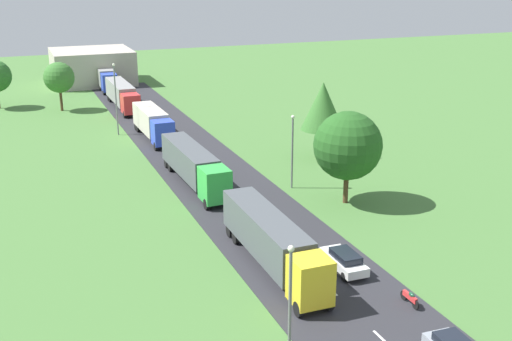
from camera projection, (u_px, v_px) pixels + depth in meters
name	position (u px, v px, depth m)	size (l,w,h in m)	color
road	(262.00, 224.00, 54.09)	(10.00, 140.00, 0.06)	#2B2B30
lane_marking_centre	(271.00, 232.00, 52.34)	(0.16, 124.64, 0.01)	white
truck_lead	(272.00, 240.00, 45.68)	(2.55, 14.67, 3.68)	yellow
truck_second	(194.00, 165.00, 62.87)	(2.84, 15.04, 3.59)	green
truck_third	(153.00, 122.00, 79.54)	(2.71, 11.79, 3.65)	blue
truck_fourth	(122.00, 94.00, 96.49)	(2.64, 14.78, 3.66)	red
truck_fifth	(104.00, 76.00, 112.07)	(2.72, 14.53, 3.59)	blue
car_second	(344.00, 260.00, 45.62)	(1.79, 4.45, 1.48)	white
motorcycle_courier	(410.00, 298.00, 41.13)	(0.28, 1.94, 0.91)	black
lamppost_lead	(290.00, 301.00, 33.61)	(0.36, 0.36, 7.37)	slate
lamppost_second	(292.00, 148.00, 61.46)	(0.36, 0.36, 7.36)	slate
lamppost_third	(116.00, 96.00, 80.47)	(0.36, 0.36, 9.22)	slate
tree_oak	(323.00, 106.00, 70.47)	(4.85, 4.85, 8.71)	#513823
tree_birch	(59.00, 78.00, 93.87)	(4.52, 4.52, 7.28)	#513823
tree_pine	(348.00, 146.00, 57.26)	(6.26, 6.26, 8.61)	#513823
distant_building	(92.00, 67.00, 116.17)	(14.01, 13.32, 6.11)	#B2A899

